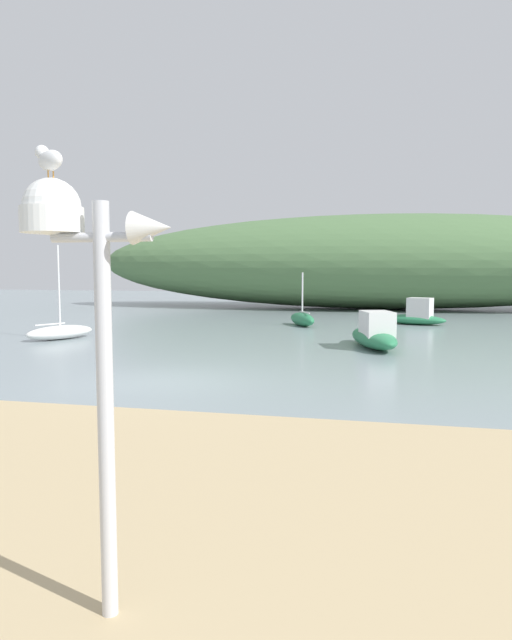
% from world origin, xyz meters
% --- Properties ---
extents(ground_plane, '(120.00, 120.00, 0.00)m').
position_xyz_m(ground_plane, '(0.00, 0.00, 0.00)').
color(ground_plane, gray).
extents(distant_hill, '(43.08, 10.77, 6.91)m').
position_xyz_m(distant_hill, '(4.96, 28.93, 3.45)').
color(distant_hill, '#517547').
rests_on(distant_hill, ground).
extents(mast_structure, '(1.14, 0.45, 3.24)m').
position_xyz_m(mast_structure, '(3.05, -9.38, 2.81)').
color(mast_structure, silver).
rests_on(mast_structure, beach_sand).
extents(seagull_on_radar, '(0.34, 0.23, 0.25)m').
position_xyz_m(seagull_on_radar, '(2.85, -9.37, 3.58)').
color(seagull_on_radar, orange).
rests_on(seagull_on_radar, mast_structure).
extents(sailboat_off_point, '(2.21, 3.11, 3.82)m').
position_xyz_m(sailboat_off_point, '(-7.49, 7.18, 0.31)').
color(sailboat_off_point, white).
rests_on(sailboat_off_point, ground).
extents(motorboat_mid_channel, '(3.53, 2.19, 1.40)m').
position_xyz_m(motorboat_mid_channel, '(7.05, 16.77, 0.48)').
color(motorboat_mid_channel, '#287A4C').
rests_on(motorboat_mid_channel, ground).
extents(motorboat_by_sandbar, '(2.31, 4.20, 1.35)m').
position_xyz_m(motorboat_by_sandbar, '(5.05, 7.30, 0.50)').
color(motorboat_by_sandbar, '#287A4C').
rests_on(motorboat_by_sandbar, ground).
extents(sailboat_inner_mooring, '(1.95, 2.75, 2.70)m').
position_xyz_m(sailboat_inner_mooring, '(1.40, 14.80, 0.35)').
color(sailboat_inner_mooring, '#287A4C').
rests_on(sailboat_inner_mooring, ground).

